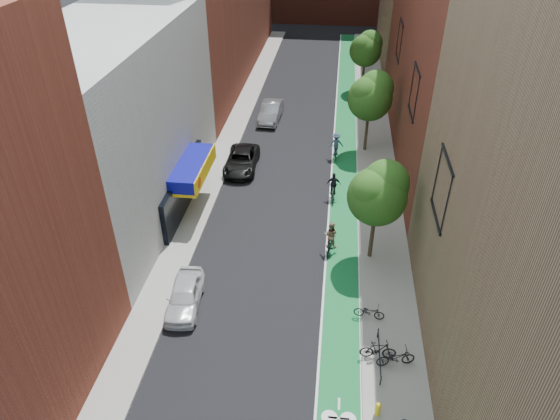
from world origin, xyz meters
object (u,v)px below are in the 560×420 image
(cyclist_lane_mid, at_px, (333,190))
(cyclist_lane_far, at_px, (336,147))
(parked_car_silver, at_px, (271,112))
(cyclist_lane_near, at_px, (330,240))
(parked_car_black, at_px, (242,160))
(fire_hydrant, at_px, (378,409))
(parked_car_white, at_px, (185,295))

(cyclist_lane_mid, height_order, cyclist_lane_far, cyclist_lane_far)
(parked_car_silver, relative_size, cyclist_lane_near, 2.33)
(cyclist_lane_mid, bearing_deg, parked_car_black, -28.39)
(fire_hydrant, bearing_deg, cyclist_lane_near, 102.36)
(parked_car_white, distance_m, cyclist_lane_near, 9.31)
(parked_car_black, distance_m, fire_hydrant, 22.69)
(cyclist_lane_mid, xyz_separation_m, fire_hydrant, (2.41, -16.99, -0.22))
(parked_car_silver, height_order, cyclist_lane_near, cyclist_lane_near)
(parked_car_white, bearing_deg, parked_car_black, 84.03)
(parked_car_white, distance_m, parked_car_silver, 24.60)
(parked_car_silver, xyz_separation_m, cyclist_lane_far, (6.20, -6.83, 0.17))
(parked_car_silver, bearing_deg, parked_car_white, -90.29)
(parked_car_silver, relative_size, cyclist_lane_far, 2.26)
(cyclist_lane_far, bearing_deg, fire_hydrant, 90.99)
(parked_car_white, bearing_deg, cyclist_lane_mid, 52.01)
(cyclist_lane_far, relative_size, fire_hydrant, 3.06)
(cyclist_lane_near, distance_m, fire_hydrant, 11.26)
(parked_car_white, xyz_separation_m, cyclist_lane_mid, (7.50, 11.51, 0.05))
(cyclist_lane_far, xyz_separation_m, fire_hydrant, (2.41, -23.21, -0.45))
(parked_car_white, bearing_deg, fire_hydrant, -33.85)
(parked_car_black, bearing_deg, fire_hydrant, -66.37)
(parked_car_white, xyz_separation_m, parked_car_silver, (1.30, 24.56, 0.11))
(parked_car_white, relative_size, fire_hydrant, 5.81)
(parked_car_white, distance_m, parked_car_black, 15.07)
(parked_car_silver, height_order, cyclist_lane_mid, cyclist_lane_mid)
(parked_car_black, relative_size, parked_car_silver, 1.04)
(cyclist_lane_near, height_order, fire_hydrant, cyclist_lane_near)
(parked_car_black, bearing_deg, parked_car_silver, 82.39)
(cyclist_lane_far, bearing_deg, parked_car_white, 62.14)
(parked_car_black, relative_size, cyclist_lane_far, 2.34)
(parked_car_black, distance_m, cyclist_lane_mid, 8.05)
(parked_car_silver, xyz_separation_m, cyclist_lane_mid, (6.20, -13.05, -0.06))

